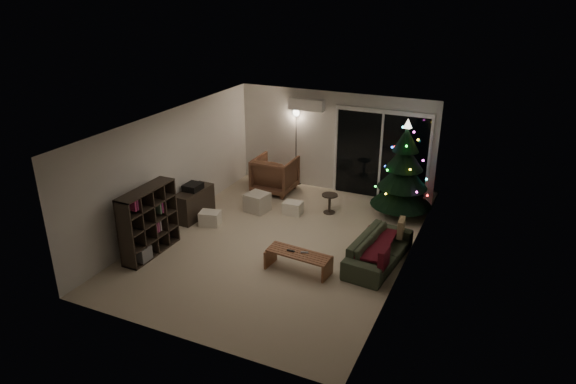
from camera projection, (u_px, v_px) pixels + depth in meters
name	position (u px, v px, depth m)	size (l,w,h in m)	color
room	(326.00, 177.00, 11.07)	(6.50, 7.51, 2.60)	beige
bookshelf	(142.00, 220.00, 9.87)	(0.34, 1.35, 1.35)	#2B2720
media_cabinet	(194.00, 204.00, 11.45)	(0.40, 1.06, 0.66)	#2B2720
stereo	(193.00, 187.00, 11.30)	(0.34, 0.40, 0.14)	black
armchair	(275.00, 175.00, 12.81)	(0.97, 0.99, 0.90)	brown
ottoman	(257.00, 202.00, 11.81)	(0.47, 0.47, 0.43)	beige
cardboard_box_a	(210.00, 218.00, 11.16)	(0.43, 0.33, 0.31)	silver
cardboard_box_b	(293.00, 208.00, 11.67)	(0.42, 0.31, 0.29)	silver
side_table	(330.00, 204.00, 11.70)	(0.36, 0.36, 0.45)	#2B2720
floor_lamp	(296.00, 148.00, 13.15)	(0.31, 0.31, 1.92)	black
sofa	(379.00, 250.00, 9.60)	(1.87, 0.73, 0.55)	#3E4C36
sofa_throw	(374.00, 243.00, 9.59)	(0.59, 1.35, 0.05)	maroon
cushion_a	(401.00, 228.00, 9.97)	(0.11, 0.36, 0.36)	gray
cushion_b	(384.00, 258.00, 8.87)	(0.11, 0.36, 0.36)	maroon
coffee_table	(298.00, 262.00, 9.36)	(1.20, 0.42, 0.38)	brown
remote_a	(291.00, 251.00, 9.34)	(0.15, 0.04, 0.02)	black
remote_b	(305.00, 252.00, 9.28)	(0.14, 0.04, 0.02)	slate
christmas_tree	(404.00, 169.00, 11.28)	(1.38, 1.38, 2.22)	black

